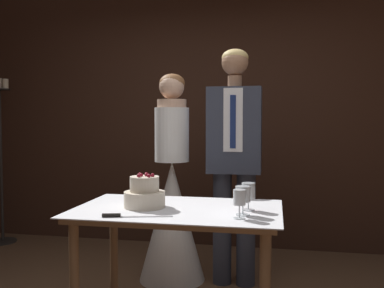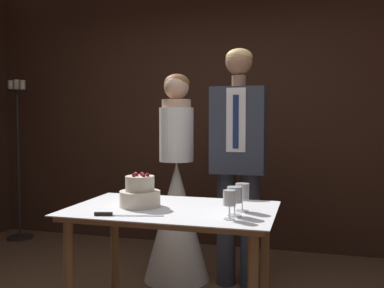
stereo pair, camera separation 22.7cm
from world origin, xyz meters
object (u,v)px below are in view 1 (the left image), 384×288
Objects in this scene: cake_knife at (123,216)px; bride at (172,205)px; wine_glass_near at (248,192)px; wine_glass_far at (239,198)px; candle_stand at (1,162)px; cake_table at (178,225)px; groom at (234,153)px; tiered_cake at (145,194)px; wine_glass_middle at (243,196)px.

cake_knife is 0.22× the size of bride.
wine_glass_near is at bearing -52.17° from bride.
wine_glass_far is 3.24m from candle_stand.
groom reaches higher than cake_table.
candle_stand is at bearing 145.51° from cake_table.
wine_glass_near is at bearing -79.18° from groom.
wine_glass_far is at bearing -59.67° from bride.
cake_table is at bearing 36.84° from cake_knife.
wine_glass_far is at bearing -98.52° from wine_glass_near.
tiered_cake is (-0.20, -0.01, 0.18)m from cake_table.
cake_knife is at bearing -42.19° from candle_stand.
cake_knife is at bearing -112.61° from groom.
wine_glass_far is 0.09× the size of candle_stand.
groom is (0.46, 0.91, 0.19)m from tiered_cake.
tiered_cake is 1.54× the size of wine_glass_middle.
wine_glass_middle is 0.09× the size of groom.
cake_knife reaches higher than cake_table.
bride is (-0.02, 1.19, -0.17)m from cake_knife.
wine_glass_near is 3.15m from candle_stand.
groom reaches higher than candle_stand.
wine_glass_far is at bearing -6.12° from cake_knife.
wine_glass_near is 1.14m from bride.
groom is (-0.17, 0.87, 0.16)m from wine_glass_near.
wine_glass_near is at bearing 2.91° from cake_table.
bride is (-0.65, 1.01, -0.27)m from wine_glass_middle.
groom reaches higher than wine_glass_near.
wine_glass_near reaches higher than cake_knife.
wine_glass_near is 0.23m from wine_glass_far.
bride is at bearing 76.92° from cake_knife.
tiered_cake is 1.58× the size of wine_glass_far.
wine_glass_near and wine_glass_middle have the same top height.
cake_table is 7.63× the size of wine_glass_middle.
wine_glass_near reaches higher than wine_glass_far.
tiered_cake is 2.65m from candle_stand.
wine_glass_near is at bearing 11.44° from cake_knife.
candle_stand is (-2.11, 1.60, 0.00)m from tiered_cake.
groom reaches higher than wine_glass_middle.
candle_stand reaches higher than bride.
cake_table is at bearing 164.29° from wine_glass_middle.
cake_table is 0.93m from bride.
tiered_cake is at bearing -86.76° from bride.
cake_table is 0.73× the size of bride.
bride is at bearing 123.06° from wine_glass_middle.
tiered_cake is at bearing -37.26° from candle_stand.
wine_glass_middle is (0.40, -0.11, 0.21)m from cake_table.
groom is at bearing 63.18° from tiered_cake.
candle_stand is at bearing 146.40° from wine_glass_far.
cake_knife is (-0.24, -0.29, 0.11)m from cake_table.
bride is at bearing 105.94° from cake_table.
cake_table is 3.26× the size of cake_knife.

